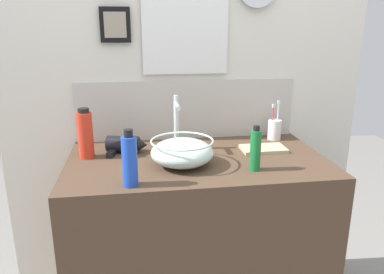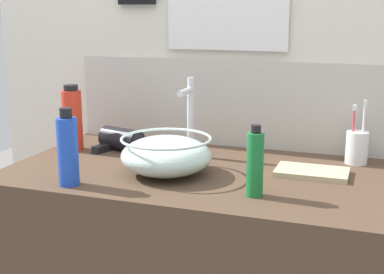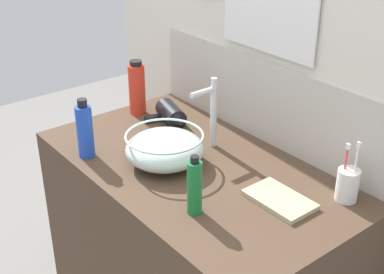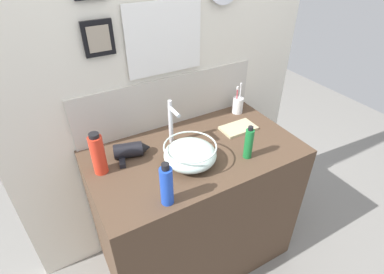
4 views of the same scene
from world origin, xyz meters
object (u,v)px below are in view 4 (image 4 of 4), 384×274
(shampoo_bottle, at_px, (98,154))
(spray_bottle, at_px, (167,185))
(lotion_bottle, at_px, (249,143))
(faucet, at_px, (171,120))
(toothbrush_cup, at_px, (238,105))
(hand_towel, at_px, (238,128))
(hair_drier, at_px, (131,150))
(glass_bowl_sink, at_px, (190,154))

(shampoo_bottle, bearing_deg, spray_bottle, -60.18)
(shampoo_bottle, distance_m, lotion_bottle, 0.75)
(faucet, distance_m, toothbrush_cup, 0.54)
(faucet, distance_m, hand_towel, 0.44)
(hair_drier, height_order, toothbrush_cup, toothbrush_cup)
(toothbrush_cup, distance_m, shampoo_bottle, 0.95)
(shampoo_bottle, bearing_deg, faucet, 6.00)
(lotion_bottle, bearing_deg, hair_drier, 149.86)
(shampoo_bottle, relative_size, lotion_bottle, 1.20)
(lotion_bottle, bearing_deg, hand_towel, 63.19)
(hand_towel, bearing_deg, shampoo_bottle, 178.21)
(lotion_bottle, height_order, hand_towel, lotion_bottle)
(hair_drier, distance_m, spray_bottle, 0.39)
(toothbrush_cup, bearing_deg, faucet, -169.14)
(faucet, distance_m, spray_bottle, 0.44)
(spray_bottle, bearing_deg, glass_bowl_sink, 40.20)
(faucet, height_order, lotion_bottle, faucet)
(lotion_bottle, bearing_deg, glass_bowl_sink, 160.66)
(hair_drier, height_order, shampoo_bottle, shampoo_bottle)
(toothbrush_cup, bearing_deg, shampoo_bottle, -171.27)
(toothbrush_cup, xyz_separation_m, lotion_bottle, (-0.23, -0.40, 0.03))
(faucet, xyz_separation_m, shampoo_bottle, (-0.41, -0.04, -0.04))
(glass_bowl_sink, bearing_deg, hair_drier, 139.46)
(hand_towel, bearing_deg, lotion_bottle, -116.81)
(faucet, xyz_separation_m, hand_towel, (0.41, -0.07, -0.14))
(hair_drier, height_order, hand_towel, hair_drier)
(toothbrush_cup, xyz_separation_m, hand_towel, (-0.12, -0.17, -0.05))
(faucet, relative_size, lotion_bottle, 1.39)
(hand_towel, bearing_deg, glass_bowl_sink, -161.62)
(toothbrush_cup, bearing_deg, hand_towel, -124.44)
(shampoo_bottle, bearing_deg, lotion_bottle, -20.49)
(glass_bowl_sink, bearing_deg, hand_towel, 18.38)
(glass_bowl_sink, xyz_separation_m, faucet, (-0.00, 0.20, 0.09))
(faucet, bearing_deg, lotion_bottle, -46.69)
(toothbrush_cup, relative_size, lotion_bottle, 1.07)
(toothbrush_cup, height_order, lotion_bottle, toothbrush_cup)
(spray_bottle, xyz_separation_m, hand_towel, (0.62, 0.32, -0.09))
(toothbrush_cup, distance_m, lotion_bottle, 0.47)
(spray_bottle, relative_size, shampoo_bottle, 0.96)
(lotion_bottle, relative_size, hand_towel, 0.90)
(toothbrush_cup, relative_size, shampoo_bottle, 0.90)
(glass_bowl_sink, relative_size, toothbrush_cup, 1.32)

